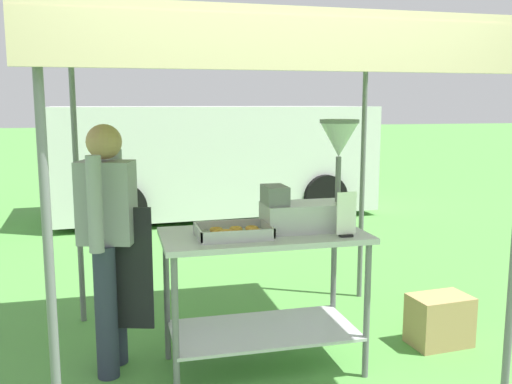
% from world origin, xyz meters
% --- Properties ---
extents(ground_plane, '(70.00, 70.00, 0.00)m').
position_xyz_m(ground_plane, '(0.00, 6.00, 0.00)').
color(ground_plane, '#519342').
extents(stall_canopy, '(2.60, 2.17, 2.16)m').
position_xyz_m(stall_canopy, '(0.11, 1.11, 2.07)').
color(stall_canopy, slate).
rests_on(stall_canopy, ground).
extents(donut_cart, '(1.30, 0.66, 0.92)m').
position_xyz_m(donut_cart, '(0.11, 1.01, 0.67)').
color(donut_cart, '#B7B7BC').
rests_on(donut_cart, ground).
extents(donut_tray, '(0.45, 0.34, 0.07)m').
position_xyz_m(donut_tray, '(-0.10, 0.96, 0.94)').
color(donut_tray, '#B7B7BC').
rests_on(donut_tray, donut_cart).
extents(donut_fryer, '(0.63, 0.28, 0.72)m').
position_xyz_m(donut_fryer, '(0.45, 1.02, 1.18)').
color(donut_fryer, '#B7B7BC').
rests_on(donut_fryer, donut_cart).
extents(menu_sign, '(0.13, 0.05, 0.28)m').
position_xyz_m(menu_sign, '(0.58, 0.78, 1.04)').
color(menu_sign, black).
rests_on(menu_sign, donut_cart).
extents(vendor, '(0.47, 0.53, 1.61)m').
position_xyz_m(vendor, '(-0.85, 1.22, 0.90)').
color(vendor, '#2D3347').
rests_on(vendor, ground).
extents(supply_crate, '(0.45, 0.31, 0.37)m').
position_xyz_m(supply_crate, '(1.44, 1.05, 0.18)').
color(supply_crate, tan).
rests_on(supply_crate, ground).
extents(van_white, '(4.93, 2.30, 1.69)m').
position_xyz_m(van_white, '(0.68, 6.34, 0.88)').
color(van_white, white).
rests_on(van_white, ground).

